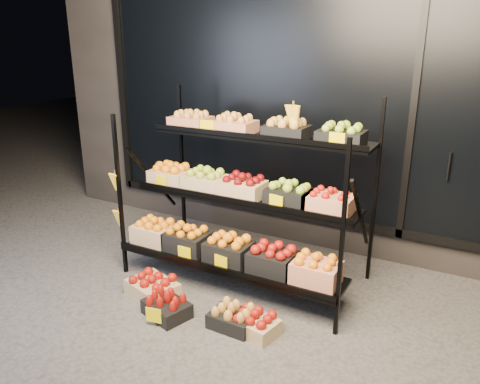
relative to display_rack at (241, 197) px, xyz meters
The scene contains 8 objects.
ground 0.99m from the display_rack, 88.70° to the right, with size 24.00×24.00×0.00m, color #514F4C.
building 2.21m from the display_rack, 89.60° to the left, with size 6.00×2.08×3.50m.
display_rack is the anchor object (origin of this frame).
tag_floor_a 1.25m from the display_rack, 102.19° to the right, with size 0.13×0.01×0.12m, color #E6C300.
floor_crate_left 1.08m from the display_rack, 127.27° to the right, with size 0.49×0.42×0.21m.
floor_crate_midleft 1.11m from the display_rack, 104.95° to the right, with size 0.42×0.36×0.19m.
floor_crate_midright 1.11m from the display_rack, 54.20° to the right, with size 0.38×0.31×0.18m.
floor_crate_right 1.05m from the display_rack, 65.86° to the right, with size 0.35×0.26×0.18m.
Camera 1 is at (1.83, -2.80, 2.12)m, focal length 35.00 mm.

